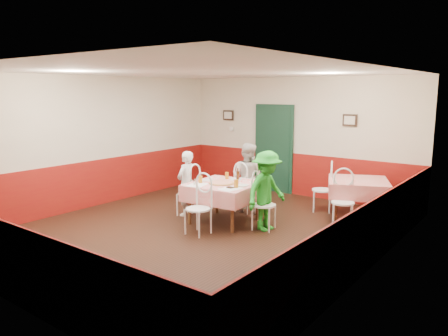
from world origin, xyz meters
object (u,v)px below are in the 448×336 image
Objects in this scene: glass_c at (227,176)px; diner_far at (247,178)px; glass_a at (200,179)px; second_table at (357,199)px; chair_right at (264,205)px; wallet at (230,187)px; chair_second_a at (322,190)px; diner_left at (186,183)px; diner_right at (267,191)px; chair_left at (188,193)px; chair_second_b at (343,203)px; beer_bottle at (238,175)px; chair_far at (246,191)px; chair_near at (198,209)px; glass_b at (236,184)px; main_table at (224,203)px; pizza at (222,183)px.

diner_far is (0.13, 0.54, -0.11)m from glass_c.
diner_far is at bearing 76.09° from glass_a.
chair_right is at bearing -121.07° from second_table.
chair_second_a is at bearing 64.04° from wallet.
diner_left is 1.80m from diner_right.
glass_a is (-2.28, -2.11, 0.45)m from second_table.
glass_c is at bearing 120.71° from chair_left.
chair_second_b is 4.17× the size of beer_bottle.
glass_a is at bearing -122.53° from beer_bottle.
chair_left is 1.70m from chair_right.
diner_far is at bearing -80.51° from chair_far.
chair_far is 0.63× the size of diner_far.
chair_second_a is (1.24, 1.00, 0.00)m from chair_far.
second_table is 2.22m from chair_far.
chair_far is at bearing -153.33° from second_table.
diner_left is at bearing 141.75° from chair_near.
chair_second_a is 1.00× the size of chair_second_b.
diner_far is (0.82, 0.97, 0.06)m from diner_left.
chair_near is at bearing 88.18° from diner_far.
wallet is at bearing -65.69° from beer_bottle.
glass_b reaches higher than chair_left.
second_table is 0.78× the size of diner_right.
beer_bottle is (0.25, 0.02, 0.04)m from glass_c.
glass_b reaches higher than chair_second_b.
chair_near is 8.18× the size of wallet.
chair_left is 1.00× the size of chair_right.
chair_far is at bearing 94.79° from main_table.
chair_far is at bearing 88.18° from diner_far.
chair_second_a reaches higher than wallet.
diner_right is (-1.02, -1.77, 0.34)m from second_table.
chair_second_b is 0.63× the size of diner_right.
second_table is at bearing 65.96° from chair_second_b.
chair_second_a is at bearing 110.96° from chair_second_b.
chair_near is at bearing -124.42° from second_table.
glass_b reaches higher than glass_c.
pizza reaches higher than main_table.
pizza is at bearing 164.60° from glass_b.
main_table is at bearing 136.66° from wallet.
glass_b is 1.35× the size of wallet.
wallet is at bearing -45.21° from chair_second_a.
second_table is at bearing 55.89° from chair_near.
chair_far is at bearing 37.78° from chair_right.
glass_c is at bearing 83.24° from diner_right.
beer_bottle is at bearing 109.10° from chair_far.
diner_left is (-1.74, -0.15, 0.20)m from chair_right.
glass_b reaches higher than main_table.
beer_bottle is 0.55m from diner_far.
chair_far is 1.70m from chair_near.
chair_second_b is at bearing 19.11° from glass_c.
pizza is 4.23× the size of wallet.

